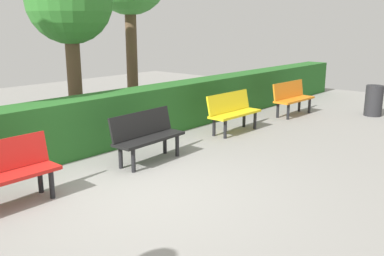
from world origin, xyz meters
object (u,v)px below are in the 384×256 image
at_px(bench_black, 147,134).
at_px(trash_bin, 374,101).
at_px(bench_red, 1,172).
at_px(bench_orange, 292,97).
at_px(bench_yellow, 233,111).
at_px(tree_mid, 69,3).

distance_m(bench_black, trash_bin, 6.61).
bearing_deg(bench_red, bench_orange, 179.60).
bearing_deg(bench_orange, trash_bin, 130.85).
height_order(bench_orange, trash_bin, bench_orange).
xyz_separation_m(bench_orange, bench_black, (5.09, -0.04, -0.00)).
bearing_deg(trash_bin, bench_red, -10.89).
height_order(bench_yellow, bench_red, same).
bearing_deg(tree_mid, bench_black, 78.27).
xyz_separation_m(bench_black, bench_red, (2.49, -0.03, 0.00)).
height_order(bench_orange, tree_mid, tree_mid).
distance_m(bench_orange, bench_red, 7.59).
bearing_deg(bench_orange, bench_black, 1.88).
bearing_deg(bench_orange, bench_yellow, -0.54).
bearing_deg(trash_bin, bench_orange, -51.49).
bearing_deg(bench_red, bench_black, 179.41).
relative_size(bench_orange, trash_bin, 1.78).
xyz_separation_m(bench_orange, tree_mid, (4.47, -3.04, 2.27)).
bearing_deg(tree_mid, bench_yellow, 124.56).
bearing_deg(bench_orange, tree_mid, -31.90).
bearing_deg(bench_yellow, trash_bin, 156.28).
relative_size(bench_black, tree_mid, 0.37).
bearing_deg(bench_black, bench_orange, 177.18).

